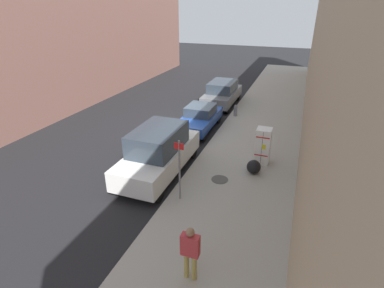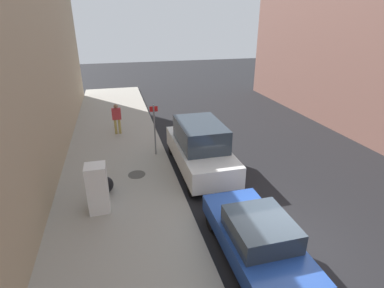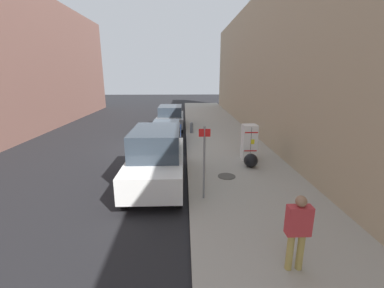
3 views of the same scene
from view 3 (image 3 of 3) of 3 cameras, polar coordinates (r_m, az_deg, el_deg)
ground_plane at (r=15.21m, az=-8.82°, el=-0.56°), size 80.00×80.00×0.00m
sidewalk_slab at (r=15.26m, az=7.35°, el=-0.12°), size 4.56×44.00×0.17m
building_facade_near at (r=15.64m, az=20.64°, el=15.91°), size 2.15×39.60×9.06m
discarded_refrigerator at (r=12.38m, az=12.56°, el=0.42°), size 0.66×0.65×1.67m
manhole_cover at (r=10.36m, az=7.70°, el=-7.11°), size 0.70×0.70×0.02m
street_sign_post at (r=8.09m, az=2.73°, el=-3.34°), size 0.36×0.07×2.39m
fire_hydrant at (r=17.73m, az=-0.08°, el=3.72°), size 0.22×0.22×0.75m
trash_bag at (r=11.46m, az=12.93°, el=-3.59°), size 0.60×0.60×0.60m
pedestrian_walking_far at (r=5.77m, az=22.47°, el=-16.88°), size 0.48×0.22×1.67m
parked_suv_gray at (r=20.13m, az=-4.80°, el=6.05°), size 1.96×4.66×1.75m
parked_hatchback_blue at (r=15.18m, az=-5.73°, el=2.36°), size 1.74×4.11×1.44m
parked_van_white at (r=9.87m, az=-7.81°, el=-2.84°), size 1.98×5.00×2.14m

